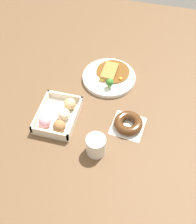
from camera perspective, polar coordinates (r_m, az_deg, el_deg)
name	(u,v)px	position (r m, az deg, el deg)	size (l,w,h in m)	color
ground_plane	(91,103)	(1.18, -1.41, 1.81)	(1.60, 1.60, 0.00)	brown
curry_plate	(109,76)	(1.26, 2.27, 7.07)	(0.23, 0.23, 0.06)	white
donut_box	(59,116)	(1.11, -7.81, -0.83)	(0.19, 0.15, 0.06)	beige
chocolate_ring_donut	(128,123)	(1.10, 6.04, -2.23)	(0.13, 0.13, 0.04)	white
coffee_mug	(96,145)	(1.01, -0.42, -6.68)	(0.07, 0.07, 0.08)	silver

